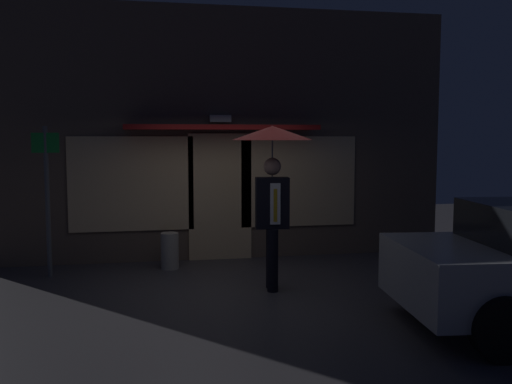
# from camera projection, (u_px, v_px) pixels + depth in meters

# --- Properties ---
(ground_plane) EXTENTS (18.00, 18.00, 0.00)m
(ground_plane) POSITION_uv_depth(u_px,v_px,m) (240.00, 292.00, 7.86)
(ground_plane) COLOR #423F44
(building_facade) EXTENTS (8.18, 1.00, 4.37)m
(building_facade) POSITION_uv_depth(u_px,v_px,m) (219.00, 136.00, 9.94)
(building_facade) COLOR brown
(building_facade) RESTS_ON ground
(person_with_umbrella) EXTENTS (1.12, 1.12, 2.29)m
(person_with_umbrella) POSITION_uv_depth(u_px,v_px,m) (272.00, 163.00, 7.82)
(person_with_umbrella) COLOR black
(person_with_umbrella) RESTS_ON ground
(street_sign_post) EXTENTS (0.40, 0.07, 2.30)m
(street_sign_post) POSITION_uv_depth(u_px,v_px,m) (47.00, 192.00, 8.59)
(street_sign_post) COLOR #595B60
(street_sign_post) RESTS_ON ground
(sidewalk_bollard) EXTENTS (0.29, 0.29, 0.59)m
(sidewalk_bollard) POSITION_uv_depth(u_px,v_px,m) (170.00, 251.00, 9.23)
(sidewalk_bollard) COLOR #B2A899
(sidewalk_bollard) RESTS_ON ground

